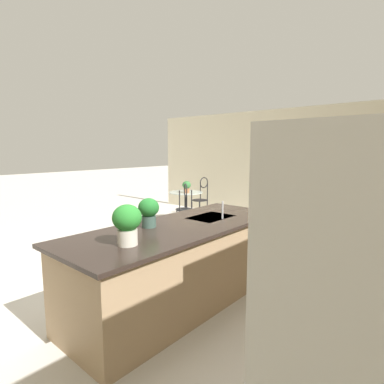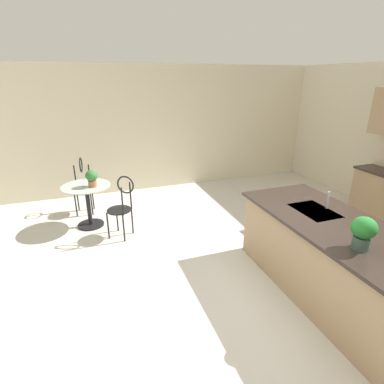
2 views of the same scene
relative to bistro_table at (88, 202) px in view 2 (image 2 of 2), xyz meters
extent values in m
plane|color=beige|center=(2.66, 1.75, -0.45)|extent=(40.00, 40.00, 0.00)
cube|color=beige|center=(-1.60, 1.75, 0.90)|extent=(0.12, 7.80, 2.70)
cube|color=tan|center=(2.96, 2.60, -0.01)|extent=(2.70, 0.96, 0.88)
cube|color=#2D231E|center=(2.96, 2.60, 0.45)|extent=(2.80, 1.06, 0.04)
cube|color=#B2B5BA|center=(2.41, 2.60, 0.46)|extent=(0.56, 0.40, 0.03)
cylinder|color=black|center=(0.00, 0.00, -0.43)|extent=(0.44, 0.44, 0.03)
cylinder|color=black|center=(0.00, 0.00, -0.07)|extent=(0.07, 0.07, 0.69)
cylinder|color=#B2C6C1|center=(0.00, 0.00, 0.29)|extent=(0.80, 0.80, 0.01)
cylinder|color=black|center=(0.58, 0.26, -0.22)|extent=(0.03, 0.03, 0.45)
cylinder|color=black|center=(0.36, 0.43, -0.22)|extent=(0.03, 0.03, 0.45)
cylinder|color=black|center=(0.75, 0.48, -0.22)|extent=(0.03, 0.03, 0.45)
cylinder|color=black|center=(0.53, 0.65, -0.22)|extent=(0.03, 0.03, 0.45)
cylinder|color=black|center=(0.55, 0.45, 0.01)|extent=(0.53, 0.53, 0.02)
cylinder|color=black|center=(0.75, 0.50, 0.23)|extent=(0.03, 0.03, 0.45)
cylinder|color=black|center=(0.54, 0.65, 0.23)|extent=(0.03, 0.03, 0.45)
torus|color=black|center=(0.64, 0.57, 0.45)|extent=(0.19, 0.24, 0.28)
cylinder|color=black|center=(-0.45, 0.05, -0.22)|extent=(0.03, 0.03, 0.45)
cylinder|color=black|center=(-0.48, -0.23, -0.22)|extent=(0.03, 0.03, 0.45)
cylinder|color=black|center=(-0.73, 0.09, -0.22)|extent=(0.03, 0.03, 0.45)
cylinder|color=black|center=(-0.76, -0.19, -0.22)|extent=(0.03, 0.03, 0.45)
cylinder|color=black|center=(-0.61, -0.07, 0.01)|extent=(0.42, 0.42, 0.02)
cylinder|color=black|center=(-0.74, 0.08, 0.23)|extent=(0.03, 0.03, 0.45)
cylinder|color=black|center=(-0.77, -0.18, 0.23)|extent=(0.03, 0.03, 0.45)
torus|color=black|center=(-0.76, -0.05, 0.45)|extent=(0.28, 0.06, 0.28)
cylinder|color=#B2B5BA|center=(2.41, 2.78, 0.58)|extent=(0.02, 0.02, 0.22)
cylinder|color=#9E603D|center=(0.09, 0.11, 0.35)|extent=(0.14, 0.14, 0.11)
ellipsoid|color=#337237|center=(0.09, 0.11, 0.48)|extent=(0.20, 0.20, 0.18)
cylinder|color=#385147|center=(3.26, 2.40, 0.54)|extent=(0.16, 0.16, 0.12)
ellipsoid|color=#216D29|center=(3.26, 2.40, 0.69)|extent=(0.23, 0.23, 0.21)
camera|label=1|loc=(5.46, 4.93, 1.33)|focal=29.10mm
camera|label=2|loc=(5.07, 0.08, 1.98)|focal=28.34mm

